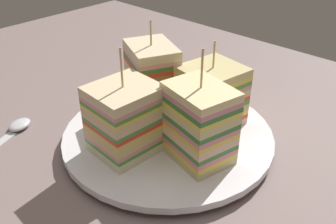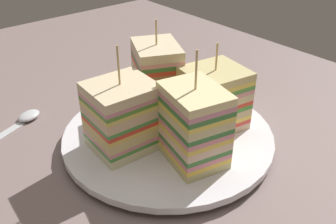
{
  "view_description": "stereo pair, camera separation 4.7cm",
  "coord_description": "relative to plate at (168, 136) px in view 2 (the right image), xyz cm",
  "views": [
    {
      "loc": [
        27.39,
        -29.35,
        29.03
      ],
      "look_at": [
        0.0,
        0.0,
        4.61
      ],
      "focal_mm": 40.13,
      "sensor_mm": 36.0,
      "label": 1
    },
    {
      "loc": [
        30.63,
        -25.95,
        29.03
      ],
      "look_at": [
        0.0,
        0.0,
        4.61
      ],
      "focal_mm": 40.13,
      "sensor_mm": 36.0,
      "label": 2
    }
  ],
  "objects": [
    {
      "name": "plate",
      "position": [
        0.0,
        0.0,
        0.0
      ],
      "size": [
        26.99,
        26.99,
        1.61
      ],
      "color": "white",
      "rests_on": "ground_plane"
    },
    {
      "name": "sandwich_wedge_2",
      "position": [
        2.38,
        5.59,
        4.59
      ],
      "size": [
        7.95,
        8.46,
        11.44
      ],
      "rotation": [
        0.0,
        0.0,
        10.82
      ],
      "color": "beige",
      "rests_on": "plate"
    },
    {
      "name": "sandwich_wedge_0",
      "position": [
        -1.18,
        -5.95,
        4.82
      ],
      "size": [
        7.11,
        7.81,
        12.99
      ],
      "rotation": [
        0.0,
        0.0,
        7.79
      ],
      "color": "beige",
      "rests_on": "plate"
    },
    {
      "name": "spoon",
      "position": [
        -16.57,
        -13.57,
        -0.59
      ],
      "size": [
        7.15,
        14.34,
        1.0
      ],
      "rotation": [
        0.0,
        0.0,
        1.95
      ],
      "color": "silver",
      "rests_on": "ground_plane"
    },
    {
      "name": "sandwich_wedge_1",
      "position": [
        5.94,
        -1.3,
        5.17
      ],
      "size": [
        8.49,
        7.19,
        13.47
      ],
      "rotation": [
        0.0,
        0.0,
        9.2
      ],
      "color": "#D3C584",
      "rests_on": "plate"
    },
    {
      "name": "chip_pile",
      "position": [
        -0.93,
        -1.11,
        1.55
      ],
      "size": [
        6.94,
        5.7,
        2.06
      ],
      "color": "#E3B95E",
      "rests_on": "plate"
    },
    {
      "name": "sandwich_wedge_3",
      "position": [
        -5.45,
        2.67,
        5.44
      ],
      "size": [
        9.13,
        8.32,
        12.95
      ],
      "rotation": [
        0.0,
        0.0,
        12.12
      ],
      "color": "beige",
      "rests_on": "plate"
    },
    {
      "name": "ground_plane",
      "position": [
        0.0,
        0.0,
        -1.88
      ],
      "size": [
        119.44,
        81.81,
        1.8
      ],
      "primitive_type": "cube",
      "color": "slate"
    }
  ]
}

